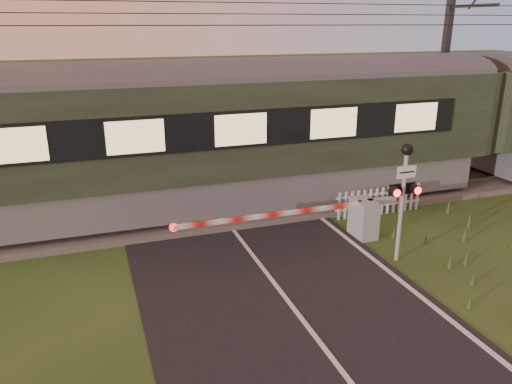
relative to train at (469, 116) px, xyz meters
name	(u,v)px	position (x,y,z in m)	size (l,w,h in m)	color
ground	(304,323)	(-9.22, -6.50, -2.42)	(160.00, 160.00, 0.00)	#243A16
road	(310,329)	(-9.21, -6.73, -2.41)	(6.00, 140.00, 0.03)	black
track_bed	(218,209)	(-9.22, 0.00, -2.35)	(140.00, 3.40, 0.39)	#47423D
overhead_wires	(213,17)	(-9.22, 0.00, 3.31)	(120.00, 0.62, 0.62)	black
train	(469,116)	(0.00, 0.00, 0.00)	(45.86, 3.16, 4.28)	slate
boom_gate	(355,217)	(-6.25, -3.17, -1.83)	(6.23, 0.81, 1.08)	gray
crossing_signal	(404,182)	(-5.93, -4.72, -0.39)	(0.75, 0.33, 2.96)	gray
picket_fence	(379,201)	(-4.67, -1.89, -1.99)	(2.93, 0.07, 0.86)	silver
catenary_mast	(445,66)	(0.55, 2.23, 1.55)	(0.24, 2.47, 7.66)	#2D2D30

